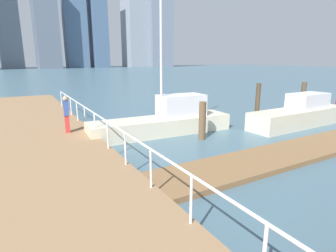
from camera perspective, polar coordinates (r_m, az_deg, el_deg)
ground_plane at (r=19.32m, az=-11.11°, el=2.69°), size 300.00×300.00×0.00m
floating_dock at (r=12.13m, az=26.19°, el=-4.67°), size 14.55×2.00×0.18m
boardwalk_railing at (r=7.68m, az=-6.69°, el=-4.41°), size 0.06×27.49×1.08m
dock_piling_0 at (r=12.61m, az=7.29°, el=1.11°), size 0.33×0.33×1.78m
dock_piling_4 at (r=20.12m, az=26.63°, el=5.14°), size 0.31×0.31×2.23m
dock_piling_5 at (r=15.55m, az=18.40°, el=4.14°), size 0.25×0.25×2.43m
moored_boat_0 at (r=13.61m, az=-0.32°, el=1.31°), size 7.38×2.02×8.91m
moored_boat_2 at (r=16.95m, az=26.19°, el=2.27°), size 6.78×1.74×1.81m
pedestrian_1 at (r=13.04m, az=-20.72°, el=2.42°), size 0.28×0.39×1.67m
skyline_tower_2 at (r=142.94m, az=-30.86°, el=17.68°), size 9.48×14.31×35.80m
skyline_tower_3 at (r=132.46m, az=-24.48°, el=18.91°), size 9.97×8.58×36.21m
skyline_tower_4 at (r=142.75m, az=-19.38°, el=22.38°), size 9.95×7.99×53.39m
skyline_tower_5 at (r=144.17m, az=-14.66°, el=20.42°), size 7.58×10.16×42.57m
skyline_tower_6 at (r=156.06m, az=-6.86°, el=22.20°), size 12.60×13.25×53.36m
skyline_tower_7 at (r=157.45m, az=-2.05°, el=22.95°), size 13.44×14.29×57.37m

